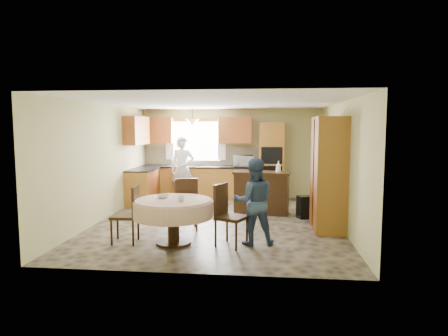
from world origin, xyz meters
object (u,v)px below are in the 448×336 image
Objects in this scene: cupboard at (329,174)px; person_sink at (182,169)px; chair_right at (227,212)px; chair_back at (186,201)px; oven_tower at (272,162)px; person_dining at (254,202)px; sideboard at (262,194)px; dining_table at (173,209)px; chair_left at (129,211)px.

person_sink is at bearing 142.77° from cupboard.
chair_back is at bearing 69.25° from chair_right.
oven_tower is 4.23m from person_dining.
sideboard is 2.64m from chair_right.
cupboard is 1.27× the size of person_sink.
chair_right is at bearing -100.45° from oven_tower.
oven_tower is at bearing -104.47° from person_dining.
chair_right is at bearing -73.53° from person_sink.
dining_table is 1.29× the size of chair_right.
chair_back is (-1.67, -3.45, -0.49)m from oven_tower.
dining_table is (-2.79, -1.31, -0.50)m from cupboard.
person_dining is (-0.35, -4.21, -0.32)m from oven_tower.
oven_tower is 1.65× the size of sideboard.
dining_table is 0.78m from chair_left.
chair_back reaches higher than dining_table.
person_sink is (-1.60, 3.93, 0.29)m from chair_right.
chair_left is 0.96× the size of chair_back.
chair_right is (-0.80, -4.32, -0.48)m from oven_tower.
cupboard is at bearing 173.48° from chair_back.
person_dining is (-1.42, -1.18, -0.36)m from cupboard.
person_sink is 1.17× the size of person_dining.
dining_table is (-1.48, -2.59, 0.14)m from sideboard.
chair_left is at bearing -119.93° from oven_tower.
oven_tower reaches higher than chair_right.
oven_tower is 3.87m from chair_back.
chair_right is (0.92, 0.01, -0.02)m from dining_table.
sideboard is at bearing -145.42° from chair_back.
dining_table is 0.88m from chair_back.
chair_right is (-0.55, -2.57, 0.12)m from sideboard.
sideboard is 1.94m from cupboard.
cupboard reaches higher than dining_table.
dining_table is at bearing -154.86° from cupboard.
oven_tower reaches higher than chair_back.
person_dining reaches higher than chair_back.
chair_left is at bearing -159.77° from cupboard.
cupboard is at bearing 25.14° from dining_table.
cupboard is 1.88m from person_dining.
oven_tower is 5.03m from chair_left.
oven_tower is 3.21m from cupboard.
cupboard is at bearing -36.52° from sideboard.
person_sink reaches higher than person_dining.
sideboard is 2.58m from person_sink.
oven_tower is at bearing 89.85° from sideboard.
chair_right is at bearing 0.85° from dining_table.
oven_tower is at bearing 109.49° from cupboard.
person_dining is (1.32, -0.75, 0.17)m from chair_back.
chair_left reaches higher than sideboard.
cupboard is 3.12m from dining_table.
oven_tower is 4.42m from chair_right.
sideboard is 0.74× the size of person_sink.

